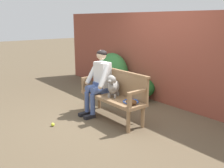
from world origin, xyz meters
TOP-DOWN VIEW (x-y plane):
  - ground_plane at (0.00, 0.00)m, footprint 40.00×40.00m
  - brick_garden_fence at (0.00, 1.70)m, footprint 8.00×0.30m
  - hedge_bush_far_left at (-1.60, 1.32)m, footprint 1.04×0.65m
  - hedge_bush_mid_right at (-0.75, 1.29)m, footprint 1.16×0.96m
  - garden_bench at (0.00, 0.00)m, footprint 1.51×0.48m
  - bench_backrest at (0.00, 0.21)m, footprint 1.55×0.06m
  - bench_armrest_left_end at (-0.72, -0.09)m, footprint 0.06×0.48m
  - bench_armrest_right_end at (0.72, -0.09)m, footprint 0.06×0.48m
  - person_seated at (-0.40, -0.01)m, footprint 0.56×0.64m
  - dog_on_bench at (0.05, -0.01)m, footprint 0.36×0.44m
  - tennis_racket at (0.49, 0.07)m, footprint 0.33×0.58m
  - baseball_glove at (0.59, -0.03)m, footprint 0.24×0.20m
  - tennis_ball at (-0.41, -1.09)m, footprint 0.07×0.07m

SIDE VIEW (x-z plane):
  - ground_plane at x=0.00m, z-range 0.00..0.00m
  - tennis_ball at x=-0.41m, z-range 0.00..0.07m
  - hedge_bush_mid_right at x=-0.75m, z-range 0.00..0.60m
  - garden_bench at x=0.00m, z-range 0.17..0.64m
  - tennis_racket at x=0.49m, z-range 0.47..0.50m
  - baseball_glove at x=0.59m, z-range 0.47..0.56m
  - hedge_bush_far_left at x=-1.60m, z-range 0.00..1.05m
  - bench_armrest_left_end at x=-0.72m, z-range 0.53..0.81m
  - bench_armrest_right_end at x=0.72m, z-range 0.53..0.81m
  - dog_on_bench at x=0.05m, z-range 0.47..0.93m
  - bench_backrest at x=0.00m, z-range 0.48..0.98m
  - person_seated at x=-0.40m, z-range 0.07..1.41m
  - brick_garden_fence at x=0.00m, z-range 0.00..2.10m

